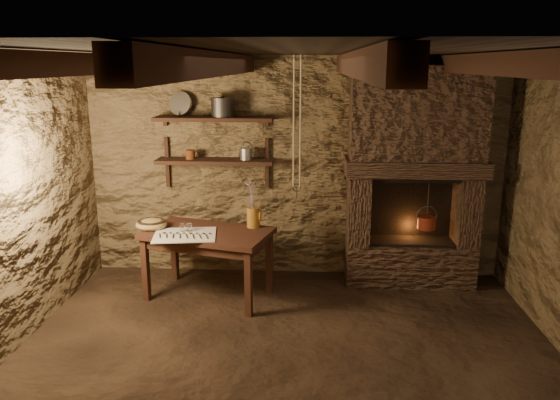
# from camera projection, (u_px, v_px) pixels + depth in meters

# --- Properties ---
(floor) EXTENTS (4.50, 4.50, 0.00)m
(floor) POSITION_uv_depth(u_px,v_px,m) (285.00, 364.00, 4.32)
(floor) COLOR black
(floor) RESTS_ON ground
(back_wall) EXTENTS (4.50, 0.04, 2.40)m
(back_wall) POSITION_uv_depth(u_px,v_px,m) (295.00, 168.00, 5.96)
(back_wall) COLOR brown
(back_wall) RESTS_ON floor
(front_wall) EXTENTS (4.50, 0.04, 2.40)m
(front_wall) POSITION_uv_depth(u_px,v_px,m) (260.00, 363.00, 2.09)
(front_wall) COLOR brown
(front_wall) RESTS_ON floor
(ceiling) EXTENTS (4.50, 4.00, 0.04)m
(ceiling) POSITION_uv_depth(u_px,v_px,m) (286.00, 51.00, 3.73)
(ceiling) COLOR black
(ceiling) RESTS_ON back_wall
(beam_far_left) EXTENTS (0.14, 3.95, 0.16)m
(beam_far_left) POSITION_uv_depth(u_px,v_px,m) (74.00, 64.00, 3.84)
(beam_far_left) COLOR black
(beam_far_left) RESTS_ON ceiling
(beam_mid_left) EXTENTS (0.14, 3.95, 0.16)m
(beam_mid_left) POSITION_uv_depth(u_px,v_px,m) (214.00, 64.00, 3.78)
(beam_mid_left) COLOR black
(beam_mid_left) RESTS_ON ceiling
(beam_mid_right) EXTENTS (0.14, 3.95, 0.16)m
(beam_mid_right) POSITION_uv_depth(u_px,v_px,m) (359.00, 64.00, 3.73)
(beam_mid_right) COLOR black
(beam_mid_right) RESTS_ON ceiling
(beam_far_right) EXTENTS (0.14, 3.95, 0.16)m
(beam_far_right) POSITION_uv_depth(u_px,v_px,m) (508.00, 64.00, 3.67)
(beam_far_right) COLOR black
(beam_far_right) RESTS_ON ceiling
(shelf_lower) EXTENTS (1.25, 0.30, 0.04)m
(shelf_lower) POSITION_uv_depth(u_px,v_px,m) (215.00, 161.00, 5.83)
(shelf_lower) COLOR black
(shelf_lower) RESTS_ON back_wall
(shelf_upper) EXTENTS (1.25, 0.30, 0.04)m
(shelf_upper) POSITION_uv_depth(u_px,v_px,m) (214.00, 119.00, 5.72)
(shelf_upper) COLOR black
(shelf_upper) RESTS_ON back_wall
(hearth) EXTENTS (1.43, 0.51, 2.30)m
(hearth) POSITION_uv_depth(u_px,v_px,m) (414.00, 171.00, 5.66)
(hearth) COLOR #312118
(hearth) RESTS_ON floor
(work_table) EXTENTS (1.37, 1.00, 0.70)m
(work_table) POSITION_uv_depth(u_px,v_px,m) (208.00, 261.00, 5.50)
(work_table) COLOR #351B12
(work_table) RESTS_ON floor
(linen_cloth) EXTENTS (0.65, 0.56, 0.01)m
(linen_cloth) POSITION_uv_depth(u_px,v_px,m) (185.00, 235.00, 5.27)
(linen_cloth) COLOR white
(linen_cloth) RESTS_ON work_table
(pewter_cutlery_row) EXTENTS (0.52, 0.26, 0.01)m
(pewter_cutlery_row) POSITION_uv_depth(u_px,v_px,m) (184.00, 235.00, 5.25)
(pewter_cutlery_row) COLOR gray
(pewter_cutlery_row) RESTS_ON linen_cloth
(drinking_glasses) EXTENTS (0.19, 0.06, 0.08)m
(drinking_glasses) POSITION_uv_depth(u_px,v_px,m) (189.00, 227.00, 5.37)
(drinking_glasses) COLOR white
(drinking_glasses) RESTS_ON linen_cloth
(stoneware_jug) EXTENTS (0.16, 0.16, 0.47)m
(stoneware_jug) POSITION_uv_depth(u_px,v_px,m) (254.00, 208.00, 5.50)
(stoneware_jug) COLOR #9D631E
(stoneware_jug) RESTS_ON work_table
(wooden_bowl) EXTENTS (0.42, 0.42, 0.11)m
(wooden_bowl) POSITION_uv_depth(u_px,v_px,m) (152.00, 224.00, 5.50)
(wooden_bowl) COLOR olive
(wooden_bowl) RESTS_ON work_table
(iron_stockpot) EXTENTS (0.31, 0.31, 0.18)m
(iron_stockpot) POSITION_uv_depth(u_px,v_px,m) (223.00, 108.00, 5.69)
(iron_stockpot) COLOR #322F2C
(iron_stockpot) RESTS_ON shelf_upper
(tin_pan) EXTENTS (0.28, 0.18, 0.25)m
(tin_pan) POSITION_uv_depth(u_px,v_px,m) (181.00, 104.00, 5.80)
(tin_pan) COLOR #9E9E99
(tin_pan) RESTS_ON shelf_upper
(small_kettle) EXTENTS (0.19, 0.16, 0.19)m
(small_kettle) POSITION_uv_depth(u_px,v_px,m) (246.00, 154.00, 5.79)
(small_kettle) COLOR #9E9E99
(small_kettle) RESTS_ON shelf_lower
(rusty_tin) EXTENTS (0.11, 0.11, 0.10)m
(rusty_tin) POSITION_uv_depth(u_px,v_px,m) (190.00, 154.00, 5.83)
(rusty_tin) COLOR #512410
(rusty_tin) RESTS_ON shelf_lower
(red_pot) EXTENTS (0.22, 0.22, 0.54)m
(red_pot) POSITION_uv_depth(u_px,v_px,m) (427.00, 222.00, 5.73)
(red_pot) COLOR maroon
(red_pot) RESTS_ON hearth
(hanging_ropes) EXTENTS (0.08, 0.08, 1.20)m
(hanging_ropes) POSITION_uv_depth(u_px,v_px,m) (297.00, 122.00, 4.89)
(hanging_ropes) COLOR tan
(hanging_ropes) RESTS_ON ceiling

